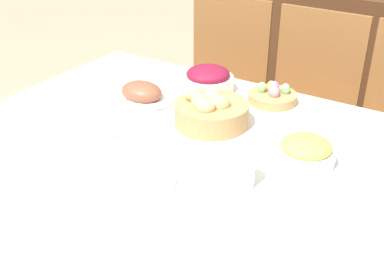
{
  "coord_description": "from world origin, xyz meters",
  "views": [
    {
      "loc": [
        0.67,
        -1.16,
        1.51
      ],
      "look_at": [
        -0.02,
        -0.08,
        0.8
      ],
      "focal_mm": 45.0,
      "sensor_mm": 36.0,
      "label": 1
    }
  ],
  "objects_px": {
    "egg_basket": "(273,95)",
    "pineapple_bowl": "(306,151)",
    "knife": "(176,200)",
    "chair_far_center": "(304,109)",
    "butter_dish": "(96,133)",
    "ham_platter": "(142,93)",
    "dinner_plate": "(133,182)",
    "bread_basket": "(211,111)",
    "chair_far_left": "(220,89)",
    "beet_salad_bowl": "(208,80)",
    "drinking_cup": "(241,170)",
    "fork": "(94,168)",
    "spoon": "(186,204)",
    "sideboard": "(346,65)"
  },
  "relations": [
    {
      "from": "egg_basket",
      "to": "pineapple_bowl",
      "type": "relative_size",
      "value": 1.04
    },
    {
      "from": "knife",
      "to": "chair_far_center",
      "type": "bearing_deg",
      "value": 98.5
    },
    {
      "from": "egg_basket",
      "to": "butter_dish",
      "type": "xyz_separation_m",
      "value": [
        -0.36,
        -0.56,
        -0.01
      ]
    },
    {
      "from": "chair_far_center",
      "to": "butter_dish",
      "type": "distance_m",
      "value": 1.12
    },
    {
      "from": "egg_basket",
      "to": "ham_platter",
      "type": "height_order",
      "value": "egg_basket"
    },
    {
      "from": "dinner_plate",
      "to": "egg_basket",
      "type": "bearing_deg",
      "value": 82.13
    },
    {
      "from": "pineapple_bowl",
      "to": "knife",
      "type": "bearing_deg",
      "value": -120.35
    },
    {
      "from": "bread_basket",
      "to": "chair_far_left",
      "type": "bearing_deg",
      "value": 117.35
    },
    {
      "from": "beet_salad_bowl",
      "to": "ham_platter",
      "type": "bearing_deg",
      "value": -128.7
    },
    {
      "from": "knife",
      "to": "butter_dish",
      "type": "relative_size",
      "value": 1.72
    },
    {
      "from": "chair_far_center",
      "to": "drinking_cup",
      "type": "bearing_deg",
      "value": -78.14
    },
    {
      "from": "pineapple_bowl",
      "to": "dinner_plate",
      "type": "xyz_separation_m",
      "value": [
        -0.36,
        -0.36,
        -0.03
      ]
    },
    {
      "from": "fork",
      "to": "spoon",
      "type": "bearing_deg",
      "value": 4.54
    },
    {
      "from": "pineapple_bowl",
      "to": "chair_far_center",
      "type": "bearing_deg",
      "value": 109.56
    },
    {
      "from": "chair_far_center",
      "to": "fork",
      "type": "xyz_separation_m",
      "value": [
        -0.21,
        -1.19,
        0.24
      ]
    },
    {
      "from": "chair_far_left",
      "to": "beet_salad_bowl",
      "type": "distance_m",
      "value": 0.64
    },
    {
      "from": "ham_platter",
      "to": "drinking_cup",
      "type": "bearing_deg",
      "value": -27.58
    },
    {
      "from": "chair_far_center",
      "to": "fork",
      "type": "height_order",
      "value": "chair_far_center"
    },
    {
      "from": "fork",
      "to": "chair_far_left",
      "type": "bearing_deg",
      "value": 106.66
    },
    {
      "from": "chair_far_center",
      "to": "beet_salad_bowl",
      "type": "height_order",
      "value": "chair_far_center"
    },
    {
      "from": "drinking_cup",
      "to": "spoon",
      "type": "bearing_deg",
      "value": -116.23
    },
    {
      "from": "chair_far_center",
      "to": "sideboard",
      "type": "relative_size",
      "value": 0.65
    },
    {
      "from": "chair_far_left",
      "to": "bread_basket",
      "type": "bearing_deg",
      "value": -68.01
    },
    {
      "from": "chair_far_left",
      "to": "spoon",
      "type": "bearing_deg",
      "value": -69.59
    },
    {
      "from": "sideboard",
      "to": "egg_basket",
      "type": "xyz_separation_m",
      "value": [
        0.1,
        -1.39,
        0.33
      ]
    },
    {
      "from": "chair_far_left",
      "to": "butter_dish",
      "type": "bearing_deg",
      "value": -88.09
    },
    {
      "from": "chair_far_center",
      "to": "drinking_cup",
      "type": "xyz_separation_m",
      "value": [
        0.19,
        -1.03,
        0.28
      ]
    },
    {
      "from": "knife",
      "to": "butter_dish",
      "type": "bearing_deg",
      "value": 165.43
    },
    {
      "from": "bread_basket",
      "to": "drinking_cup",
      "type": "xyz_separation_m",
      "value": [
        0.25,
        -0.27,
        -0.0
      ]
    },
    {
      "from": "beet_salad_bowl",
      "to": "drinking_cup",
      "type": "xyz_separation_m",
      "value": [
        0.41,
        -0.51,
        0.0
      ]
    },
    {
      "from": "fork",
      "to": "pineapple_bowl",
      "type": "bearing_deg",
      "value": 40.41
    },
    {
      "from": "sideboard",
      "to": "dinner_plate",
      "type": "bearing_deg",
      "value": -89.99
    },
    {
      "from": "ham_platter",
      "to": "beet_salad_bowl",
      "type": "xyz_separation_m",
      "value": [
        0.17,
        0.21,
        0.02
      ]
    },
    {
      "from": "bread_basket",
      "to": "spoon",
      "type": "bearing_deg",
      "value": -67.21
    },
    {
      "from": "ham_platter",
      "to": "pineapple_bowl",
      "type": "height_order",
      "value": "pineapple_bowl"
    },
    {
      "from": "chair_far_center",
      "to": "bread_basket",
      "type": "bearing_deg",
      "value": -93.43
    },
    {
      "from": "ham_platter",
      "to": "dinner_plate",
      "type": "height_order",
      "value": "ham_platter"
    },
    {
      "from": "fork",
      "to": "knife",
      "type": "height_order",
      "value": "same"
    },
    {
      "from": "beet_salad_bowl",
      "to": "fork",
      "type": "bearing_deg",
      "value": -88.59
    },
    {
      "from": "egg_basket",
      "to": "chair_far_center",
      "type": "bearing_deg",
      "value": 94.15
    },
    {
      "from": "ham_platter",
      "to": "fork",
      "type": "bearing_deg",
      "value": -68.33
    },
    {
      "from": "bread_basket",
      "to": "dinner_plate",
      "type": "bearing_deg",
      "value": -89.49
    },
    {
      "from": "pineapple_bowl",
      "to": "knife",
      "type": "relative_size",
      "value": 0.89
    },
    {
      "from": "dinner_plate",
      "to": "beet_salad_bowl",
      "type": "bearing_deg",
      "value": 103.57
    },
    {
      "from": "bread_basket",
      "to": "butter_dish",
      "type": "xyz_separation_m",
      "value": [
        -0.26,
        -0.28,
        -0.03
      ]
    },
    {
      "from": "egg_basket",
      "to": "knife",
      "type": "bearing_deg",
      "value": -86.17
    },
    {
      "from": "chair_far_center",
      "to": "egg_basket",
      "type": "bearing_deg",
      "value": -84.38
    },
    {
      "from": "chair_far_left",
      "to": "fork",
      "type": "height_order",
      "value": "chair_far_left"
    },
    {
      "from": "drinking_cup",
      "to": "butter_dish",
      "type": "xyz_separation_m",
      "value": [
        -0.52,
        -0.01,
        -0.03
      ]
    },
    {
      "from": "beet_salad_bowl",
      "to": "pineapple_bowl",
      "type": "bearing_deg",
      "value": -30.43
    }
  ]
}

